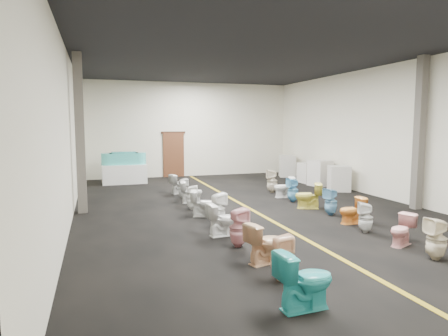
{
  "coord_description": "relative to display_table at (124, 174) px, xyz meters",
  "views": [
    {
      "loc": [
        -4.34,
        -10.93,
        2.54
      ],
      "look_at": [
        -0.49,
        1.0,
        1.14
      ],
      "focal_mm": 32.0,
      "sensor_mm": 36.0,
      "label": 1
    }
  ],
  "objects": [
    {
      "name": "display_table",
      "position": [
        0.0,
        0.0,
        0.0
      ],
      "size": [
        1.84,
        0.95,
        0.81
      ],
      "primitive_type": "cube",
      "rotation": [
        0.0,
        0.0,
        0.02
      ],
      "color": "white",
      "rests_on": "floor"
    },
    {
      "name": "ceiling",
      "position": [
        3.21,
        -6.46,
        4.09
      ],
      "size": [
        16.0,
        16.0,
        0.0
      ],
      "primitive_type": "plane",
      "rotation": [
        3.14,
        0.0,
        0.0
      ],
      "color": "black",
      "rests_on": "ground"
    },
    {
      "name": "door_frame",
      "position": [
        2.41,
        1.49,
        1.71
      ],
      "size": [
        1.15,
        0.08,
        0.1
      ],
      "primitive_type": "cube",
      "color": "#331C11",
      "rests_on": "back_door"
    },
    {
      "name": "toilet_right_6",
      "position": [
        5.04,
        -7.93,
        -0.02
      ],
      "size": [
        0.43,
        0.43,
        0.76
      ],
      "primitive_type": "imported",
      "rotation": [
        0.0,
        0.0,
        -1.28
      ],
      "color": "#6DAACF",
      "rests_on": "floor"
    },
    {
      "name": "toilet_right_10",
      "position": [
        5.03,
        -4.07,
        0.02
      ],
      "size": [
        0.47,
        0.46,
        0.86
      ],
      "primitive_type": "imported",
      "rotation": [
        0.0,
        0.0,
        -1.79
      ],
      "color": "beige",
      "rests_on": "floor"
    },
    {
      "name": "toilet_left_9",
      "position": [
        1.66,
        -4.14,
        -0.07
      ],
      "size": [
        0.37,
        0.37,
        0.68
      ],
      "primitive_type": "imported",
      "rotation": [
        0.0,
        0.0,
        1.79
      ],
      "color": "silver",
      "rests_on": "floor"
    },
    {
      "name": "wall_left",
      "position": [
        -1.79,
        -6.46,
        1.84
      ],
      "size": [
        0.0,
        16.0,
        16.0
      ],
      "primitive_type": "plane",
      "rotation": [
        1.57,
        0.0,
        1.57
      ],
      "color": "silver",
      "rests_on": "ground"
    },
    {
      "name": "toilet_right_7",
      "position": [
        4.89,
        -6.95,
        -0.02
      ],
      "size": [
        0.86,
        0.67,
        0.77
      ],
      "primitive_type": "imported",
      "rotation": [
        0.0,
        0.0,
        -1.93
      ],
      "color": "#E7D852",
      "rests_on": "floor"
    },
    {
      "name": "appliance_crate_b",
      "position": [
        7.61,
        -3.15,
        0.12
      ],
      "size": [
        0.92,
        0.92,
        1.05
      ],
      "primitive_type": "cube",
      "rotation": [
        0.0,
        0.0,
        0.24
      ],
      "color": "silver",
      "rests_on": "floor"
    },
    {
      "name": "toilet_left_7",
      "position": [
        1.55,
        -5.98,
        -0.05
      ],
      "size": [
        0.41,
        0.41,
        0.72
      ],
      "primitive_type": "imported",
      "rotation": [
        0.0,
        0.0,
        1.26
      ],
      "color": "white",
      "rests_on": "floor"
    },
    {
      "name": "column_left",
      "position": [
        -1.54,
        -5.46,
        1.84
      ],
      "size": [
        0.25,
        0.25,
        4.5
      ],
      "primitive_type": "cube",
      "color": "#59544C",
      "rests_on": "floor"
    },
    {
      "name": "toilet_right_3",
      "position": [
        4.9,
        -10.81,
        -0.07
      ],
      "size": [
        0.74,
        0.6,
        0.66
      ],
      "primitive_type": "imported",
      "rotation": [
        0.0,
        0.0,
        -1.16
      ],
      "color": "#F4AAA8",
      "rests_on": "floor"
    },
    {
      "name": "toilet_right_8",
      "position": [
        4.94,
        -5.9,
        -0.01
      ],
      "size": [
        0.37,
        0.36,
        0.78
      ],
      "primitive_type": "imported",
      "rotation": [
        0.0,
        0.0,
        -1.55
      ],
      "color": "#67B6DE",
      "rests_on": "floor"
    },
    {
      "name": "toilet_right_5",
      "position": [
        5.03,
        -8.92,
        -0.07
      ],
      "size": [
        0.68,
        0.4,
        0.68
      ],
      "primitive_type": "imported",
      "rotation": [
        0.0,
        0.0,
        -1.6
      ],
      "color": "orange",
      "rests_on": "floor"
    },
    {
      "name": "appliance_crate_d",
      "position": [
        7.61,
        -0.18,
        0.11
      ],
      "size": [
        0.92,
        0.92,
        1.04
      ],
      "primitive_type": "cube",
      "rotation": [
        0.0,
        0.0,
        -0.33
      ],
      "color": "beige",
      "rests_on": "floor"
    },
    {
      "name": "back_door",
      "position": [
        2.41,
        1.48,
        0.64
      ],
      "size": [
        1.0,
        0.1,
        2.1
      ],
      "primitive_type": "cube",
      "color": "#562D19",
      "rests_on": "floor"
    },
    {
      "name": "bathtub",
      "position": [
        -0.0,
        0.0,
        0.66
      ],
      "size": [
        1.86,
        0.67,
        0.55
      ],
      "rotation": [
        0.0,
        0.0,
        0.01
      ],
      "color": "#42BFB9",
      "rests_on": "display_table"
    },
    {
      "name": "toilet_left_8",
      "position": [
        1.75,
        -5.06,
        -0.05
      ],
      "size": [
        0.76,
        0.54,
        0.71
      ],
      "primitive_type": "imported",
      "rotation": [
        0.0,
        0.0,
        1.35
      ],
      "color": "silver",
      "rests_on": "floor"
    },
    {
      "name": "toilet_left_2",
      "position": [
        1.76,
        -10.9,
        -0.02
      ],
      "size": [
        0.83,
        0.61,
        0.76
      ],
      "primitive_type": "imported",
      "rotation": [
        0.0,
        0.0,
        1.84
      ],
      "color": "#E1AD7F",
      "rests_on": "floor"
    },
    {
      "name": "wall_right",
      "position": [
        8.21,
        -6.46,
        1.84
      ],
      "size": [
        0.0,
        16.0,
        16.0
      ],
      "primitive_type": "plane",
      "rotation": [
        1.57,
        0.0,
        -1.57
      ],
      "color": "silver",
      "rests_on": "ground"
    },
    {
      "name": "toilet_left_10",
      "position": [
        1.74,
        -3.21,
        -0.05
      ],
      "size": [
        0.79,
        0.6,
        0.72
      ],
      "primitive_type": "imported",
      "rotation": [
        0.0,
        0.0,
        1.9
      ],
      "color": "silver",
      "rests_on": "floor"
    },
    {
      "name": "toilet_right_2",
      "position": [
        4.87,
        -11.72,
        -0.0
      ],
      "size": [
        0.4,
        0.39,
        0.81
      ],
      "primitive_type": "imported",
      "rotation": [
        0.0,
        0.0,
        -1.66
      ],
      "color": "beige",
      "rests_on": "floor"
    },
    {
      "name": "appliance_crate_a",
      "position": [
        7.61,
        -4.49,
        0.07
      ],
      "size": [
        0.96,
        0.96,
        0.95
      ],
      "primitive_type": "cube",
      "rotation": [
        0.0,
        0.0,
        -0.36
      ],
      "color": "beige",
      "rests_on": "floor"
    },
    {
      "name": "toilet_right_4",
      "position": [
        4.82,
        -9.74,
        -0.05
      ],
      "size": [
        0.44,
        0.43,
        0.72
      ],
      "primitive_type": "imported",
      "rotation": [
        0.0,
        0.0,
        -1.99
      ],
      "color": "silver",
      "rests_on": "floor"
    },
    {
      "name": "toilet_left_4",
      "position": [
        1.58,
        -8.94,
        -0.03
      ],
      "size": [
        0.78,
        0.5,
        0.75
      ],
      "primitive_type": "imported",
      "rotation": [
        0.0,
        0.0,
        1.69
      ],
      "color": "white",
      "rests_on": "floor"
    },
    {
      "name": "wall_back",
      "position": [
        3.21,
        1.54,
        1.84
      ],
      "size": [
        10.0,
        0.0,
        10.0
      ],
      "primitive_type": "plane",
      "rotation": [
        1.57,
        0.0,
        0.0
      ],
      "color": "silver",
      "rests_on": "ground"
    },
    {
      "name": "toilet_left_0",
      "position": [
        1.54,
        -12.74,
        0.01
      ],
      "size": [
        0.84,
        0.51,
        0.83
      ],
      "primitive_type": "imported",
      "rotation": [
        0.0,
        0.0,
        1.63
      ],
      "color": "#2CADAE",
      "rests_on": "floor"
    },
    {
      "name": "toilet_left_5",
      "position": [
        1.74,
        -8.02,
        0.01
      ],
      "size": [
        0.43,
        0.43,
        0.83
      ],
      "primitive_type": "imported",
      "rotation": [
        0.0,
        0.0,
        1.73
      ],
      "color": "white",
      "rests_on": "floor"
    },
    {
      "name": "toilet_left_6",
      "position": [
        1.65,
        -6.98,
        -0.04
      ],
      "size": [
        0.8,
        0.61,
        0.72
      ],
      "primitive_type": "imported",
      "rotation": [
        0.0,
        0.0,
        1.23
      ],
      "color": "silver",
      "rests_on": "floor"
    },
    {
      "name": "aisle_stripe",
      "position": [
        3.21,
        -6.46,
        -0.4
      ],
      "size": [
        0.12,
        15.6,
        0.01
      ],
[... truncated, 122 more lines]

